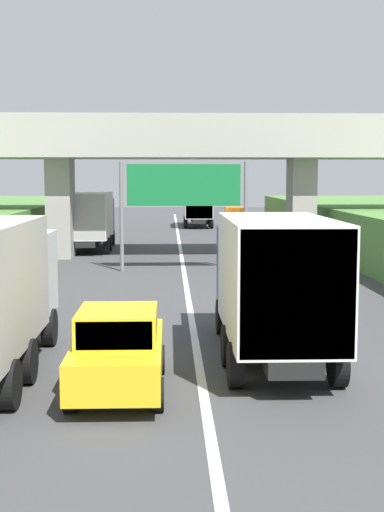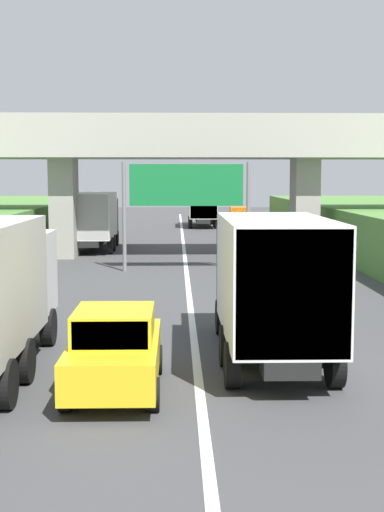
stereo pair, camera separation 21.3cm
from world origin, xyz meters
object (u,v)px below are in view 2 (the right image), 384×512
object	(u,v)px
truck_silver	(202,204)
car_yellow	(115,350)
truck_blue	(270,280)
car_orange	(239,217)
truck_black	(95,218)
overhead_highway_sign	(186,192)

from	to	relation	value
truck_silver	car_yellow	bearing A→B (deg)	-94.27
truck_silver	car_yellow	distance (m)	47.36
truck_blue	car_orange	bearing A→B (deg)	85.85
truck_black	car_orange	size ratio (longest dim) A/B	1.78
truck_black	car_yellow	world-z (taller)	truck_black
car_orange	car_yellow	bearing A→B (deg)	-98.11
car_orange	truck_blue	bearing A→B (deg)	-94.15
overhead_highway_sign	car_orange	distance (m)	29.12
car_orange	truck_silver	bearing A→B (deg)	175.86
truck_silver	truck_blue	xyz separation A→B (m)	(-0.05, -44.75, 0.00)
truck_blue	car_yellow	world-z (taller)	truck_blue
truck_silver	car_orange	distance (m)	3.36
overhead_highway_sign	car_orange	bearing A→B (deg)	80.12
overhead_highway_sign	car_orange	size ratio (longest dim) A/B	1.43
truck_black	car_orange	distance (m)	21.74
overhead_highway_sign	truck_silver	xyz separation A→B (m)	(1.80, 28.78, -1.73)
truck_blue	car_orange	xyz separation A→B (m)	(3.23, 44.52, -1.08)
truck_silver	truck_blue	size ratio (longest dim) A/B	1.00
truck_blue	car_orange	distance (m)	44.65
truck_silver	overhead_highway_sign	bearing A→B (deg)	-93.58
overhead_highway_sign	truck_black	xyz separation A→B (m)	(-5.25, 9.40, -1.73)
overhead_highway_sign	truck_blue	size ratio (longest dim) A/B	0.81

